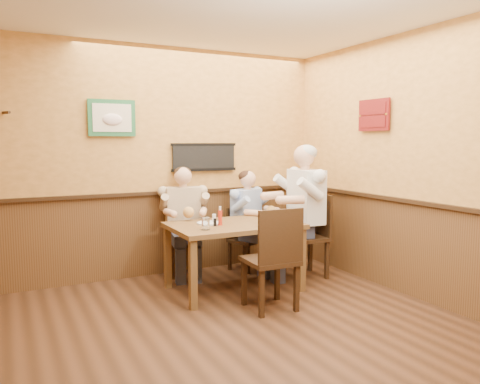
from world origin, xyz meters
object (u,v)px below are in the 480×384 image
(dining_table, at_px, (234,231))
(chair_back_right, at_px, (246,239))
(chair_right_end, at_px, (305,236))
(chair_near_side, at_px, (270,258))
(diner_blue_polo, at_px, (246,226))
(chair_back_left, at_px, (183,241))
(pepper_shaker, at_px, (215,222))
(hot_sauce_bottle, at_px, (220,217))
(salt_shaker, at_px, (214,219))
(diner_white_elder, at_px, (306,218))
(water_glass_mid, at_px, (262,221))
(diner_tan_shirt, at_px, (183,227))
(cola_tumbler, at_px, (275,220))
(water_glass_left, at_px, (206,224))

(dining_table, xyz_separation_m, chair_back_right, (0.50, 0.66, -0.26))
(chair_right_end, relative_size, chair_near_side, 0.99)
(chair_back_right, distance_m, diner_blue_polo, 0.17)
(chair_back_left, distance_m, chair_near_side, 1.54)
(chair_back_right, distance_m, pepper_shaker, 1.12)
(hot_sauce_bottle, bearing_deg, diner_blue_polo, 45.61)
(chair_right_end, height_order, salt_shaker, chair_right_end)
(chair_back_left, xyz_separation_m, salt_shaker, (0.11, -0.69, 0.38))
(hot_sauce_bottle, height_order, salt_shaker, hot_sauce_bottle)
(diner_white_elder, height_order, water_glass_mid, diner_white_elder)
(diner_blue_polo, distance_m, hot_sauce_bottle, 1.02)
(hot_sauce_bottle, bearing_deg, chair_back_left, 97.99)
(diner_tan_shirt, distance_m, cola_tumbler, 1.27)
(hot_sauce_bottle, bearing_deg, dining_table, 11.77)
(chair_near_side, xyz_separation_m, water_glass_left, (-0.48, 0.48, 0.30))
(chair_back_left, bearing_deg, chair_near_side, -65.35)
(chair_right_end, height_order, diner_tan_shirt, diner_tan_shirt)
(chair_back_right, height_order, hot_sauce_bottle, hot_sauce_bottle)
(chair_right_end, height_order, cola_tumbler, chair_right_end)
(diner_blue_polo, xyz_separation_m, diner_white_elder, (0.50, -0.60, 0.15))
(chair_back_left, xyz_separation_m, cola_tumbler, (0.67, -1.06, 0.38))
(diner_blue_polo, height_order, cola_tumbler, diner_blue_polo)
(chair_near_side, xyz_separation_m, water_glass_mid, (0.14, 0.41, 0.29))
(dining_table, height_order, diner_tan_shirt, diner_tan_shirt)
(chair_back_left, xyz_separation_m, chair_near_side, (0.35, -1.49, 0.09))
(diner_white_elder, bearing_deg, chair_back_left, -115.44)
(water_glass_left, bearing_deg, pepper_shaker, 41.44)
(chair_back_left, bearing_deg, hot_sauce_bottle, -70.75)
(salt_shaker, bearing_deg, chair_back_left, 99.18)
(chair_near_side, xyz_separation_m, cola_tumbler, (0.32, 0.43, 0.29))
(diner_blue_polo, bearing_deg, chair_back_right, 0.00)
(chair_back_left, bearing_deg, chair_back_right, 1.95)
(water_glass_left, distance_m, salt_shaker, 0.40)
(chair_back_left, relative_size, cola_tumbler, 8.45)
(dining_table, height_order, salt_shaker, salt_shaker)
(water_glass_left, relative_size, salt_shaker, 1.26)
(dining_table, height_order, chair_back_right, chair_back_right)
(dining_table, distance_m, water_glass_mid, 0.37)
(water_glass_mid, bearing_deg, chair_right_end, 23.36)
(chair_near_side, xyz_separation_m, diner_white_elder, (0.95, 0.76, 0.21))
(cola_tumbler, bearing_deg, water_glass_left, 176.11)
(chair_near_side, xyz_separation_m, salt_shaker, (-0.24, 0.80, 0.29))
(diner_white_elder, distance_m, pepper_shaker, 1.27)
(salt_shaker, bearing_deg, diner_tan_shirt, 99.18)
(dining_table, xyz_separation_m, diner_tan_shirt, (-0.30, 0.80, -0.05))
(water_glass_mid, relative_size, cola_tumbler, 1.05)
(chair_back_right, bearing_deg, chair_right_end, -73.71)
(chair_near_side, bearing_deg, chair_back_right, -106.15)
(dining_table, distance_m, chair_back_right, 0.87)
(chair_back_left, bearing_deg, diner_tan_shirt, 0.00)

